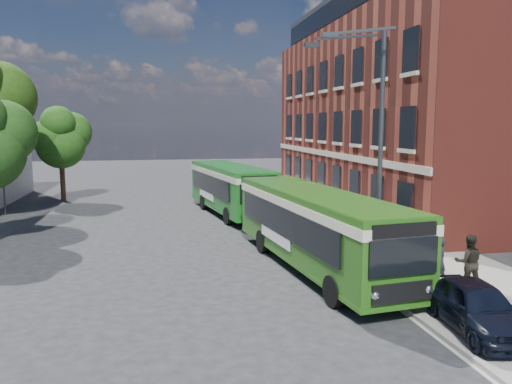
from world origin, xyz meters
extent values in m
plane|color=#252527|center=(0.00, 0.00, 0.00)|extent=(120.00, 120.00, 0.00)
cube|color=gray|center=(7.00, 8.00, 0.07)|extent=(6.00, 48.00, 0.15)
cube|color=beige|center=(3.95, 8.00, 0.01)|extent=(0.12, 48.00, 0.01)
cube|color=maroon|center=(14.00, 12.00, 6.00)|extent=(12.00, 26.00, 12.00)
cube|color=beige|center=(7.96, 12.00, 3.60)|extent=(0.12, 26.00, 0.35)
cube|color=black|center=(14.00, 12.00, 13.10)|extent=(10.80, 24.80, 2.20)
cube|color=black|center=(8.57, 12.00, 13.10)|extent=(0.08, 24.00, 1.40)
cylinder|color=#393B3E|center=(-12.50, 13.00, 4.50)|extent=(0.10, 0.10, 9.00)
cube|color=#B31914|center=(-12.05, 13.00, 8.60)|extent=(0.90, 0.02, 0.60)
cylinder|color=#393B3E|center=(5.20, -2.00, 0.15)|extent=(0.44, 0.44, 0.30)
cylinder|color=#393B3E|center=(5.20, -2.00, 4.50)|extent=(0.18, 0.18, 9.00)
cube|color=#393B3E|center=(3.96, -2.60, 8.80)|extent=(2.58, 0.46, 0.37)
cube|color=#393B3E|center=(3.96, -1.40, 8.80)|extent=(2.58, 0.46, 0.37)
cube|color=#393B3E|center=(2.73, -3.08, 8.55)|extent=(0.55, 0.22, 0.16)
cube|color=#393B3E|center=(2.73, -0.92, 8.55)|extent=(0.55, 0.22, 0.16)
cylinder|color=#393B3E|center=(5.60, -4.20, 1.25)|extent=(0.08, 0.08, 2.50)
cube|color=red|center=(5.60, -4.20, 2.35)|extent=(0.35, 0.04, 0.35)
cube|color=#265E15|center=(2.75, -1.75, 1.77)|extent=(3.84, 11.68, 2.45)
cube|color=#265E15|center=(2.75, -1.75, 0.50)|extent=(3.88, 11.72, 0.14)
cube|color=black|center=(1.45, -1.60, 1.90)|extent=(1.22, 9.60, 1.10)
cube|color=black|center=(3.99, -1.30, 1.90)|extent=(1.22, 9.60, 1.10)
cube|color=#F2E8C7|center=(2.75, -1.75, 2.60)|extent=(3.90, 11.74, 0.32)
cube|color=#265E15|center=(2.75, -1.75, 2.96)|extent=(3.73, 11.57, 0.12)
cube|color=black|center=(3.43, -7.47, 1.95)|extent=(2.14, 0.33, 1.05)
cube|color=black|center=(3.43, -7.48, 2.70)|extent=(2.00, 0.32, 0.38)
cube|color=black|center=(3.43, -7.48, 0.95)|extent=(1.90, 0.30, 0.55)
sphere|color=silver|center=(2.59, -7.56, 0.95)|extent=(0.26, 0.26, 0.26)
sphere|color=silver|center=(4.28, -7.36, 0.95)|extent=(0.26, 0.26, 0.26)
cube|color=black|center=(2.07, 3.97, 2.00)|extent=(2.00, 0.32, 0.90)
cube|color=white|center=(1.35, -0.91, 1.15)|extent=(0.42, 3.18, 0.45)
cylinder|color=black|center=(2.05, -5.79, 0.50)|extent=(0.40, 1.03, 1.00)
cylinder|color=black|center=(4.38, -5.52, 0.50)|extent=(0.40, 1.03, 1.00)
cylinder|color=black|center=(1.24, 1.02, 0.50)|extent=(0.40, 1.03, 1.00)
cylinder|color=black|center=(3.57, 1.30, 0.50)|extent=(0.40, 1.03, 1.00)
cube|color=#15631A|center=(1.22, 10.65, 1.77)|extent=(4.12, 10.25, 2.45)
cube|color=#15631A|center=(1.22, 10.65, 0.50)|extent=(4.16, 10.29, 0.14)
cube|color=black|center=(-0.09, 10.73, 1.90)|extent=(1.43, 8.07, 1.10)
cube|color=black|center=(2.43, 11.15, 1.90)|extent=(1.43, 8.07, 1.10)
cube|color=beige|center=(1.22, 10.65, 2.60)|extent=(4.19, 10.32, 0.32)
cube|color=#15631A|center=(1.22, 10.65, 2.96)|extent=(4.00, 10.13, 0.12)
cube|color=black|center=(2.05, 5.70, 1.95)|extent=(2.13, 0.44, 1.05)
cube|color=black|center=(2.05, 5.69, 2.70)|extent=(1.99, 0.41, 0.38)
cube|color=black|center=(2.05, 5.69, 0.95)|extent=(1.89, 0.39, 0.55)
sphere|color=silver|center=(1.21, 5.57, 0.95)|extent=(0.26, 0.26, 0.26)
sphere|color=silver|center=(2.89, 5.85, 0.95)|extent=(0.26, 0.26, 0.26)
cube|color=black|center=(0.39, 15.59, 2.00)|extent=(1.99, 0.41, 0.90)
cube|color=white|center=(-0.22, 11.42, 1.15)|extent=(0.57, 3.16, 0.45)
cylinder|color=black|center=(0.59, 7.31, 0.50)|extent=(0.44, 1.03, 1.00)
cylinder|color=black|center=(2.90, 7.70, 0.50)|extent=(0.44, 1.03, 1.00)
cylinder|color=black|center=(-0.30, 12.61, 0.50)|extent=(0.44, 1.03, 1.00)
cylinder|color=black|center=(2.01, 13.00, 0.50)|extent=(0.44, 1.03, 1.00)
imported|color=black|center=(5.02, -8.49, 0.82)|extent=(1.97, 4.05, 1.33)
imported|color=black|center=(6.29, -4.59, 0.93)|extent=(0.67, 0.55, 1.56)
imported|color=black|center=(6.79, -5.50, 1.08)|extent=(1.09, 0.97, 1.86)
sphere|color=#1D4213|center=(-10.28, 5.87, 5.18)|extent=(3.04, 3.04, 3.04)
cylinder|color=#392314|center=(-9.99, 18.13, 1.46)|extent=(0.36, 0.36, 2.92)
sphere|color=#204A15|center=(-9.99, 18.13, 4.12)|extent=(3.45, 3.45, 3.45)
sphere|color=#204A15|center=(-9.33, 18.66, 4.98)|extent=(2.92, 2.92, 2.92)
sphere|color=#204A15|center=(-10.59, 17.67, 4.65)|extent=(2.65, 2.65, 2.65)
sphere|color=#204A15|center=(-9.99, 17.47, 5.64)|extent=(2.39, 2.39, 2.39)
camera|label=1|loc=(-3.04, -19.72, 5.55)|focal=35.00mm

